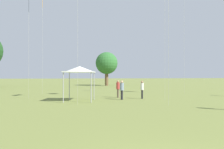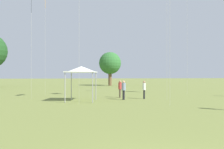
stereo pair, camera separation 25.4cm
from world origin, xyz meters
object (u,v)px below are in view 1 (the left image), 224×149
person_standing_2 (142,88)px  canopy_tent (80,70)px  person_standing_3 (122,88)px  distant_tree_0 (107,63)px  person_standing_5 (118,87)px

person_standing_2 → canopy_tent: (-5.81, -0.77, 1.65)m
person_standing_2 → person_standing_3: size_ratio=0.98×
person_standing_2 → distant_tree_0: bearing=76.1°
person_standing_2 → canopy_tent: bearing=175.0°
person_standing_3 → person_standing_5: person_standing_3 is taller
canopy_tent → distant_tree_0: bearing=76.6°
person_standing_2 → person_standing_3: (-2.02, -0.35, -0.01)m
person_standing_5 → distant_tree_0: distant_tree_0 is taller
person_standing_2 → distant_tree_0: size_ratio=0.24×
person_standing_2 → person_standing_5: 2.48m
person_standing_5 → distant_tree_0: 25.24m
person_standing_2 → person_standing_5: (-2.01, 1.45, -0.01)m
canopy_tent → distant_tree_0: (6.44, 27.04, 2.06)m
person_standing_3 → distant_tree_0: (2.65, 26.62, 3.72)m
person_standing_2 → canopy_tent: size_ratio=0.57×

